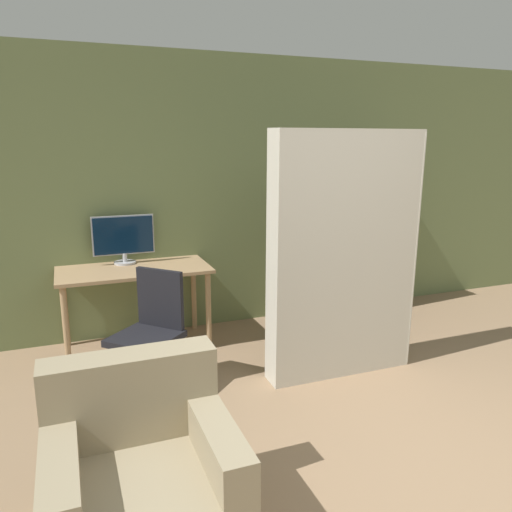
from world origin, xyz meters
name	(u,v)px	position (x,y,z in m)	size (l,w,h in m)	color
wall_back	(248,193)	(0.00, 3.28, 1.35)	(8.00, 0.06, 2.70)	#6B7A4C
desk	(135,279)	(-1.23, 2.92, 0.66)	(1.34, 0.66, 0.75)	tan
monitor	(124,238)	(-1.28, 3.13, 1.00)	(0.56, 0.20, 0.45)	#B7B7BC
office_chair	(150,346)	(-1.25, 1.99, 0.38)	(0.62, 0.62, 0.94)	#4C4C51
bookshelf	(349,243)	(1.13, 3.11, 0.78)	(0.78, 0.34, 1.70)	#2D2319
mattress_near	(344,257)	(0.27, 1.79, 0.98)	(1.23, 0.26, 1.97)	beige
armchair	(141,479)	(-1.53, 0.58, 0.32)	(0.85, 0.80, 0.85)	gray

